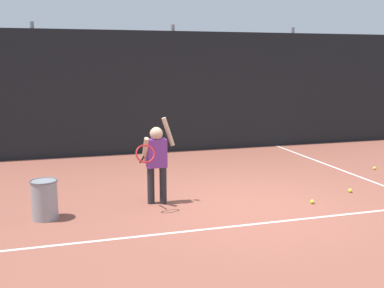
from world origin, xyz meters
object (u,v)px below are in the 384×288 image
tennis_player (156,158)px  tennis_ball_2 (153,174)px  ball_hopper (45,199)px  tennis_ball_0 (375,168)px  tennis_ball_3 (312,202)px  tennis_ball_1 (350,191)px

tennis_player → tennis_ball_2: (0.32, 1.81, -0.69)m
ball_hopper → tennis_ball_0: 6.56m
tennis_ball_0 → tennis_ball_2: size_ratio=1.00×
tennis_player → ball_hopper: 1.74m
tennis_ball_0 → tennis_ball_3: same height
tennis_ball_0 → tennis_ball_3: (-2.45, -1.69, 0.00)m
ball_hopper → tennis_ball_2: size_ratio=8.52×
ball_hopper → tennis_ball_0: ball_hopper is taller
tennis_ball_0 → tennis_ball_2: 4.53m
tennis_ball_2 → tennis_ball_0: bearing=-10.4°
tennis_ball_1 → tennis_ball_3: bearing=-158.2°
tennis_player → tennis_ball_2: bearing=77.9°
tennis_ball_3 → ball_hopper: bearing=173.5°
tennis_player → tennis_ball_2: size_ratio=20.46×
tennis_player → tennis_ball_1: bearing=-7.6°
tennis_ball_0 → ball_hopper: bearing=-169.1°
tennis_player → tennis_ball_3: tennis_player is taller
tennis_player → tennis_ball_3: size_ratio=20.46×
tennis_player → tennis_ball_2: 1.97m
tennis_player → tennis_ball_0: tennis_player is taller
tennis_ball_3 → tennis_ball_1: bearing=21.8°
tennis_ball_3 → tennis_ball_0: bearing=34.7°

